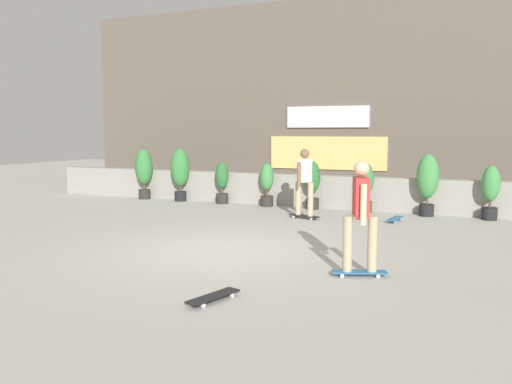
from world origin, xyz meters
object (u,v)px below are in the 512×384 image
object	(u,v)px
potted_plant_0	(144,170)
potted_plant_2	(222,181)
potted_plant_1	(180,170)
potted_plant_6	(428,180)
potted_plant_3	(267,183)
skater_by_wall_left	(361,213)
skateboard_near_camera	(213,296)
potted_plant_4	(313,183)
potted_plant_5	(365,185)
skateboard_aside	(395,219)
potted_plant_7	(491,190)
skater_far_right	(304,180)

from	to	relation	value
potted_plant_0	potted_plant_2	xyz separation A→B (m)	(2.76, 0.00, -0.25)
potted_plant_1	potted_plant_6	bearing A→B (deg)	0.00
potted_plant_6	potted_plant_3	bearing A→B (deg)	-180.00
potted_plant_2	skater_by_wall_left	distance (m)	8.28
skateboard_near_camera	potted_plant_4	bearing A→B (deg)	98.91
potted_plant_5	potted_plant_3	bearing A→B (deg)	180.00
potted_plant_3	potted_plant_2	bearing A→B (deg)	180.00
skateboard_near_camera	potted_plant_2	bearing A→B (deg)	116.56
potted_plant_2	potted_plant_6	size ratio (longest dim) A/B	0.80
potted_plant_6	skater_by_wall_left	bearing A→B (deg)	-92.86
potted_plant_6	skateboard_aside	xyz separation A→B (m)	(-0.60, -1.11, -0.85)
potted_plant_1	skater_by_wall_left	bearing A→B (deg)	-42.03
potted_plant_0	potted_plant_4	xyz separation A→B (m)	(5.53, 0.00, -0.19)
potted_plant_6	potted_plant_7	size ratio (longest dim) A/B	1.19
potted_plant_0	skater_by_wall_left	size ratio (longest dim) A/B	0.92
potted_plant_5	skateboard_near_camera	xyz separation A→B (m)	(-0.18, -8.08, -0.66)
potted_plant_1	potted_plant_4	distance (m)	4.21
potted_plant_5	skater_far_right	distance (m)	1.98
potted_plant_3	potted_plant_0	bearing A→B (deg)	180.00
potted_plant_2	skater_by_wall_left	size ratio (longest dim) A/B	0.73
skater_far_right	potted_plant_0	bearing A→B (deg)	164.65
potted_plant_3	potted_plant_4	world-z (taller)	potted_plant_4
potted_plant_7	potted_plant_1	bearing A→B (deg)	180.00
potted_plant_0	potted_plant_4	bearing A→B (deg)	0.00
potted_plant_3	potted_plant_5	bearing A→B (deg)	0.00
potted_plant_4	skater_by_wall_left	world-z (taller)	skater_by_wall_left
potted_plant_5	skater_by_wall_left	bearing A→B (deg)	-78.72
potted_plant_2	skateboard_near_camera	distance (m)	9.06
potted_plant_5	skateboard_aside	distance (m)	1.60
potted_plant_3	potted_plant_7	bearing A→B (deg)	-0.00
potted_plant_1	potted_plant_4	xyz separation A→B (m)	(4.21, 0.00, -0.22)
potted_plant_5	skateboard_near_camera	bearing A→B (deg)	-91.27
potted_plant_4	skater_far_right	distance (m)	1.64
skater_far_right	skateboard_aside	bearing A→B (deg)	13.22
potted_plant_2	potted_plant_4	xyz separation A→B (m)	(2.77, 0.00, 0.06)
potted_plant_7	skateboard_aside	size ratio (longest dim) A/B	1.61
potted_plant_0	skateboard_near_camera	world-z (taller)	potted_plant_0
skater_by_wall_left	skateboard_aside	world-z (taller)	skater_by_wall_left
potted_plant_0	potted_plant_4	distance (m)	5.54
potted_plant_3	skater_by_wall_left	xyz separation A→B (m)	(4.03, -6.22, 0.28)
potted_plant_5	skater_by_wall_left	world-z (taller)	skater_by_wall_left
potted_plant_6	skater_by_wall_left	world-z (taller)	skater_by_wall_left
potted_plant_5	skateboard_near_camera	world-z (taller)	potted_plant_5
potted_plant_5	potted_plant_6	bearing A→B (deg)	0.00
potted_plant_2	potted_plant_5	size ratio (longest dim) A/B	0.95
potted_plant_1	skateboard_near_camera	distance (m)	9.81
skateboard_aside	potted_plant_4	bearing A→B (deg)	155.23
potted_plant_2	potted_plant_3	size ratio (longest dim) A/B	1.01
potted_plant_6	skateboard_near_camera	world-z (taller)	potted_plant_6
skateboard_near_camera	skater_by_wall_left	bearing A→B (deg)	52.80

